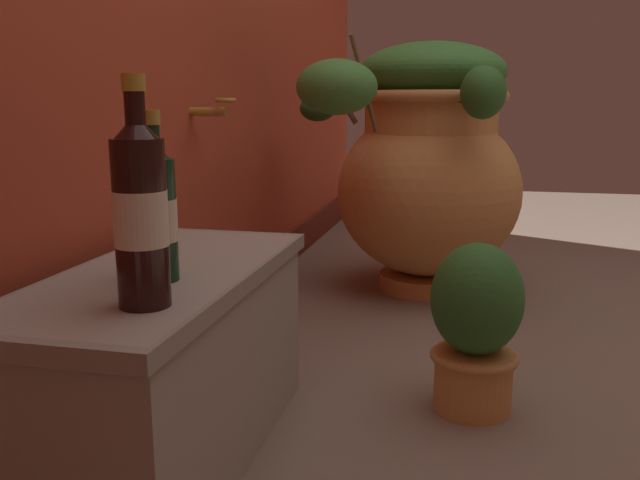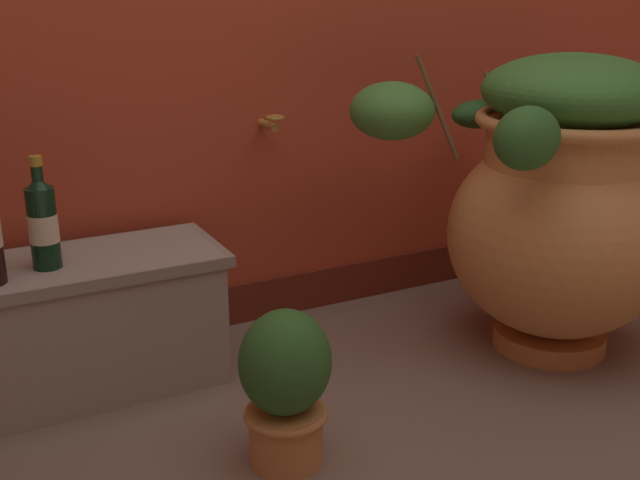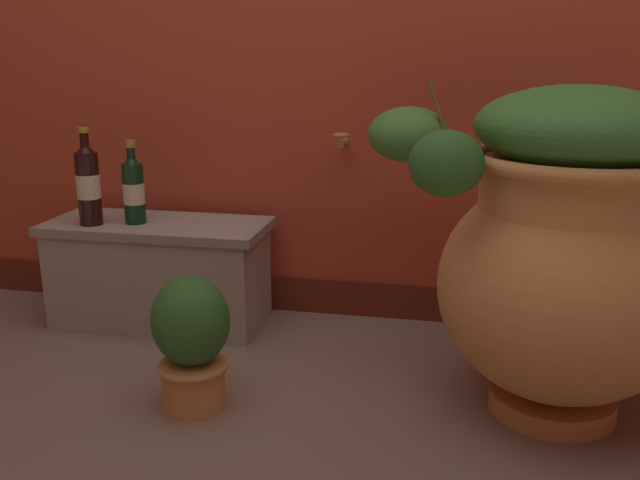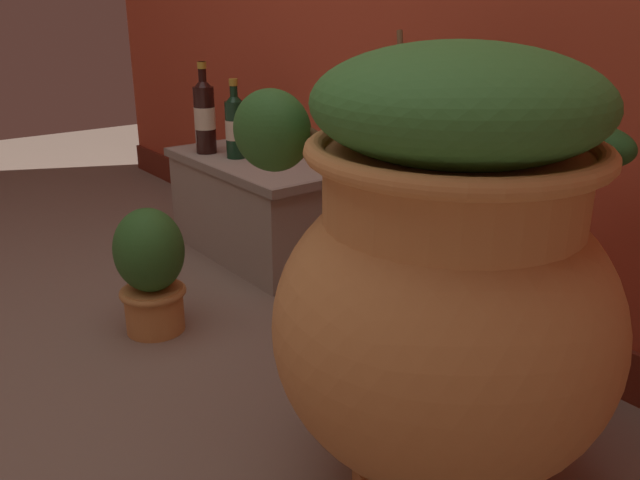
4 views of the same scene
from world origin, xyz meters
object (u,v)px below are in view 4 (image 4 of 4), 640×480
at_px(wine_bottle_left, 205,114).
at_px(wine_bottle_middle, 235,124).
at_px(terracotta_urn, 444,275).
at_px(potted_shrub, 151,268).

height_order(wine_bottle_left, wine_bottle_middle, wine_bottle_left).
bearing_deg(wine_bottle_left, terracotta_urn, -11.71).
xyz_separation_m(wine_bottle_left, wine_bottle_middle, (0.14, 0.05, -0.02)).
bearing_deg(terracotta_urn, potted_shrub, -169.23).
bearing_deg(terracotta_urn, wine_bottle_middle, 165.20).
relative_size(terracotta_urn, wine_bottle_left, 2.58).
bearing_deg(wine_bottle_middle, potted_shrub, -52.87).
height_order(wine_bottle_middle, potted_shrub, wine_bottle_middle).
bearing_deg(wine_bottle_middle, terracotta_urn, -14.80).
xyz_separation_m(wine_bottle_middle, potted_shrub, (0.40, -0.53, -0.29)).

